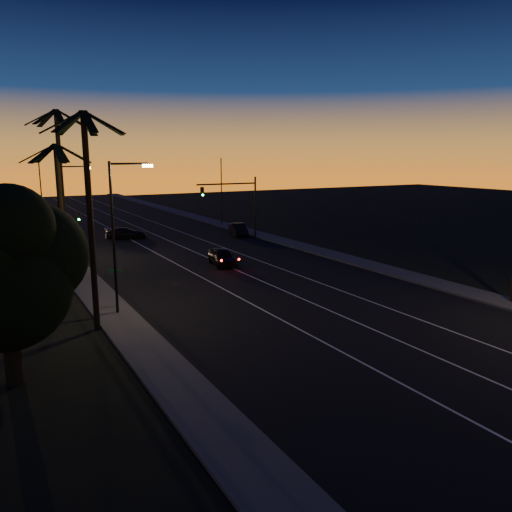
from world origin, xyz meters
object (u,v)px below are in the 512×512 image
lead_car (222,257)px  right_car (238,230)px  signal_mast (236,198)px  cross_car (126,233)px

lead_car → right_car: 16.21m
signal_mast → right_car: bearing=60.2°
signal_mast → lead_car: signal_mast is taller
lead_car → right_car: size_ratio=1.09×
signal_mast → lead_car: bearing=-122.7°
signal_mast → lead_car: size_ratio=1.41×
right_car → cross_car: (-12.23, 4.03, -0.06)m
lead_car → cross_car: 18.13m
right_car → lead_car: bearing=-122.1°
signal_mast → right_car: (1.76, 3.08, -4.05)m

